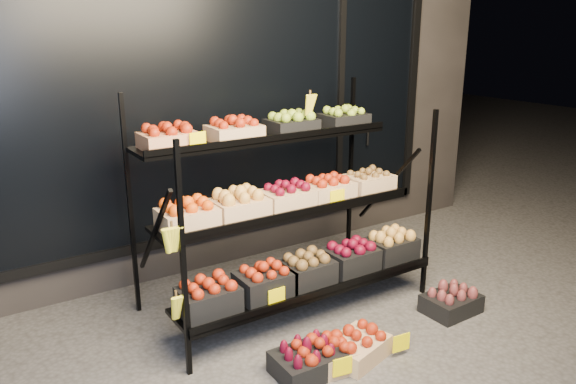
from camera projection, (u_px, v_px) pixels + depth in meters
ground at (336, 339)px, 3.92m from camera, size 24.00×24.00×0.00m
building at (179, 62)px, 5.49m from camera, size 6.00×2.08×3.50m
display_rack at (288, 209)px, 4.17m from camera, size 2.18×1.02×1.70m
tag_floor_a at (342, 372)px, 3.44m from camera, size 0.13×0.01×0.12m
tag_floor_b at (401, 348)px, 3.70m from camera, size 0.13×0.01×0.12m
floor_crate_left at (319, 356)px, 3.54m from camera, size 0.45×0.35×0.21m
floor_crate_midleft at (308, 359)px, 3.51m from camera, size 0.43×0.32×0.21m
floor_crate_midright at (357, 345)px, 3.67m from camera, size 0.47×0.39×0.20m
floor_crate_right at (451, 301)px, 4.25m from camera, size 0.41×0.31×0.20m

